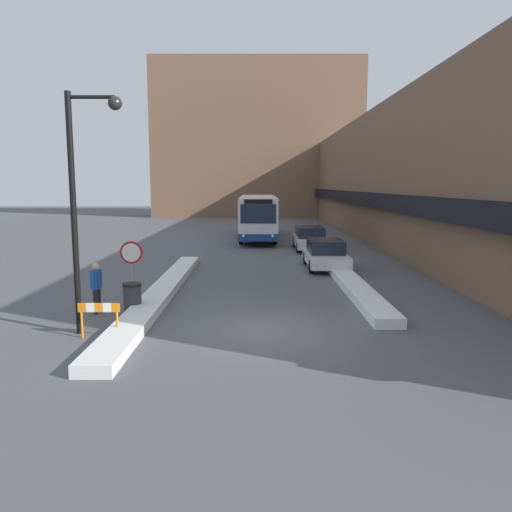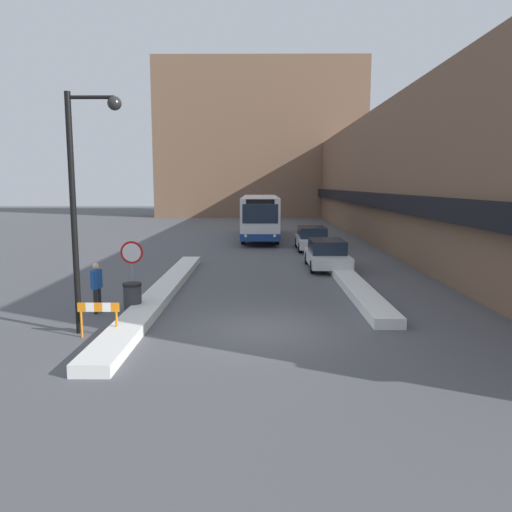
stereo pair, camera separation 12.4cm
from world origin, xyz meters
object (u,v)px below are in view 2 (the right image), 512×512
Objects in this scene: city_bus at (260,216)px; trash_bin at (133,298)px; construction_barricade at (99,313)px; pedestrian at (97,283)px; street_lamp at (83,187)px; stop_sign at (132,259)px; parked_car_middle at (312,238)px; parked_car_front at (327,254)px.

trash_bin is at bearing -100.40° from city_bus.
pedestrian is at bearing 108.81° from construction_barricade.
city_bus is 22.68m from pedestrian.
stop_sign is at bearing 84.44° from street_lamp.
pedestrian is at bearing -176.95° from trash_bin.
parked_car_middle is 19.59m from street_lamp.
trash_bin is at bearing 74.20° from street_lamp.
city_bus is at bearing 78.24° from stop_sign.
trash_bin is (0.62, 2.21, -3.47)m from street_lamp.
city_bus is 11.07× the size of construction_barricade.
pedestrian is (-0.81, -1.27, -0.58)m from stop_sign.
city_bus is at bearing 79.60° from trash_bin.
parked_car_front is (3.22, -13.55, -1.01)m from city_bus.
city_bus is 13.97m from parked_car_front.
street_lamp is 4.16m from trash_bin.
pedestrian is 1.68× the size of trash_bin.
stop_sign is 1.62m from pedestrian.
city_bus is 7.63× the size of pedestrian.
street_lamp is at bearing -95.56° from stop_sign.
city_bus is 24.77m from street_lamp.
stop_sign reaches higher than pedestrian.
pedestrian reaches higher than parked_car_middle.
trash_bin reaches higher than construction_barricade.
city_bus is 21.25m from stop_sign.
parked_car_middle is (3.22, -6.59, -1.00)m from city_bus.
construction_barricade is at bearing -112.54° from parked_car_middle.
construction_barricade is (-0.23, -2.61, 0.19)m from trash_bin.
construction_barricade is (-7.49, -11.08, -0.03)m from parked_car_front.
trash_bin is (-7.26, -8.47, -0.22)m from parked_car_front.
parked_car_middle is 4.75× the size of trash_bin.
trash_bin is (-7.26, -15.43, -0.23)m from parked_car_middle.
parked_car_front is at bearing 43.83° from stop_sign.
parked_car_middle is at bearing 65.91° from street_lamp.
street_lamp is 3.33m from construction_barricade.
parked_car_middle is at bearing -20.96° from pedestrian.
stop_sign is 3.93m from construction_barricade.
parked_car_middle is at bearing 90.00° from parked_car_front.
parked_car_front is at bearing 49.38° from trash_bin.
parked_car_front is 6.97m from parked_car_middle.
city_bus is at bearing -5.71° from pedestrian.
city_bus reaches higher than stop_sign.
stop_sign is 1.94× the size of construction_barricade.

